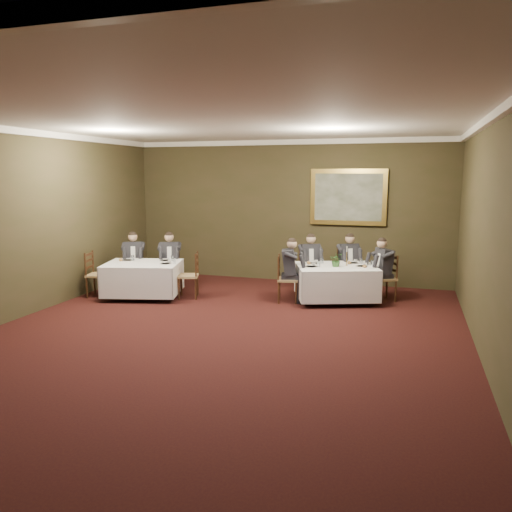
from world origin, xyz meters
The scene contains 27 objects.
ground centered at (0.00, 0.00, 0.00)m, with size 10.00×10.00×0.00m, color black.
ceiling centered at (0.00, 0.00, 3.50)m, with size 8.00×10.00×0.10m, color silver.
back_wall centered at (0.00, 5.00, 1.75)m, with size 8.00×0.10×3.50m, color #333119.
left_wall centered at (-4.00, 0.00, 1.75)m, with size 0.10×10.00×3.50m, color #333119.
right_wall centered at (4.00, 0.00, 1.75)m, with size 0.10×10.00×3.50m, color #333119.
crown_molding centered at (0.00, 0.00, 3.44)m, with size 8.00×10.00×0.12m.
table_main centered at (1.49, 3.22, 0.45)m, with size 1.97×1.73×0.67m.
table_second centered at (-2.60, 2.33, 0.45)m, with size 1.85×1.58×0.67m.
chair_main_backleft centered at (0.79, 3.86, 0.28)m, with size 0.58×0.57×1.00m.
diner_main_backleft centered at (0.79, 3.85, 0.51)m, with size 0.57×0.61×1.35m.
chair_main_backright centered at (1.62, 4.16, 0.28)m, with size 0.58×0.57×1.00m.
diner_main_backright centered at (1.62, 4.15, 0.51)m, with size 0.57×0.61×1.35m.
chair_main_endleft centered at (0.51, 2.87, 0.28)m, with size 0.50×0.52×1.00m.
diner_main_endleft centered at (0.52, 2.87, 0.51)m, with size 0.55×0.49×1.35m.
chair_main_endright centered at (2.46, 3.57, 0.28)m, with size 0.59×0.60×1.00m.
diner_main_endright centered at (2.45, 3.57, 0.51)m, with size 0.62×0.59×1.35m.
chair_sec_backleft centered at (-3.22, 3.02, 0.28)m, with size 0.58×0.57×1.00m.
diner_sec_backleft centered at (-3.21, 3.01, 0.51)m, with size 0.57×0.60×1.35m.
chair_sec_backright centered at (-2.39, 3.23, 0.28)m, with size 0.56×0.55×1.00m.
diner_sec_backright centered at (-2.39, 3.22, 0.51)m, with size 0.55×0.59×1.35m.
chair_sec_endright centered at (-1.62, 2.58, 0.28)m, with size 0.53×0.55×1.00m.
chair_sec_endleft centered at (-3.58, 2.08, 0.28)m, with size 0.49×0.51×1.00m.
centerpiece centered at (1.50, 3.14, 0.92)m, with size 0.27×0.24×0.30m, color #2D5926.
candlestick centered at (1.68, 3.34, 0.92)m, with size 0.06×0.06×0.43m.
place_setting_table_main centered at (1.01, 3.42, 0.80)m, with size 0.33×0.31×0.14m.
place_setting_table_second centered at (-3.04, 2.58, 0.80)m, with size 0.33×0.31×0.14m.
painting centered at (1.49, 4.94, 2.13)m, with size 1.81×0.09×1.33m.
Camera 1 is at (2.93, -7.13, 2.67)m, focal length 35.00 mm.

